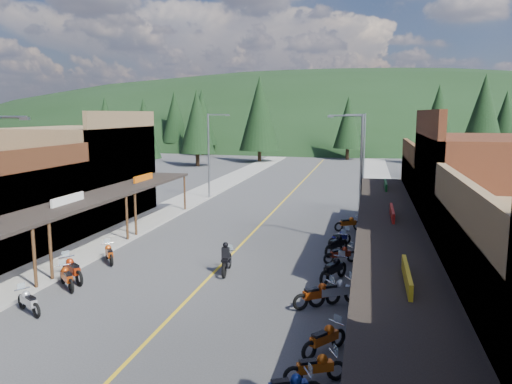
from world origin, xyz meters
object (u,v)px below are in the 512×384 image
Objects in this scene: pine_1 at (202,117)px; bike_east_9 at (341,253)px; streetlight_1 at (210,152)px; pedestrian_east_b at (383,221)px; pine_4 at (438,118)px; pine_10 at (197,122)px; pine_0 at (106,122)px; pine_2 at (260,113)px; bike_east_6 at (317,293)px; pine_3 at (348,122)px; bike_west_7 at (72,268)px; shop_east_2 at (507,213)px; bike_east_12 at (348,223)px; shop_east_3 at (466,200)px; bike_east_4 at (315,366)px; pedestrian_east_a at (377,287)px; streetlight_3 at (363,148)px; bike_east_11 at (340,237)px; bike_west_5 at (29,300)px; bike_west_8 at (109,253)px; bike_east_10 at (337,244)px; pine_8 at (144,129)px; bike_east_5 at (324,337)px; shop_west_3 at (81,173)px; bike_east_8 at (333,268)px; pine_11 at (483,121)px; bike_west_6 at (67,276)px; streetlight_2 at (358,173)px; bike_east_7 at (335,290)px; pine_7 at (175,117)px; pine_9 at (505,127)px; rider_on_bike at (227,260)px.

pine_1 is 73.04m from bike_east_9.
streetlight_1 reaches higher than pedestrian_east_b.
pine_10 is (-36.00, -10.00, -0.45)m from pine_4.
pine_2 reaches higher than pine_0.
bike_east_6 is (12.55, -24.66, -3.84)m from streetlight_1.
bike_west_7 is at bearing -98.56° from pine_3.
shop_east_2 is 5.38× the size of bike_east_12.
shop_east_3 reaches higher than bike_east_4.
pine_3 is 5.71× the size of pedestrian_east_a.
bike_east_6 reaches higher than bike_east_9.
streetlight_3 is 0.69× the size of pine_10.
bike_east_9 is at bearing -49.13° from bike_east_11.
bike_west_5 is 0.96× the size of bike_west_8.
pedestrian_east_b reaches higher than bike_east_10.
pine_1 is 0.89× the size of pine_2.
pine_8 is 54.82m from bike_east_5.
shop_west_3 is at bearing -180.00° from shop_east_3.
streetlight_1 is 22.77m from bike_east_9.
bike_east_11 is at bearing 128.45° from bike_east_5.
pine_3 is (28.00, -4.00, -0.75)m from pine_1.
bike_east_8 is 3.03m from bike_east_9.
pine_0 reaches higher than shop_west_3.
pedestrian_east_a is (1.96, -3.61, 0.45)m from bike_east_8.
pine_11 is at bearing 102.30° from bike_east_11.
bike_west_6 is 15.71m from bike_east_11.
pine_4 is (11.05, 52.00, 2.78)m from streetlight_2.
streetlight_2 is at bearing -16.08° from bike_west_7.
streetlight_1 is 3.87× the size of bike_west_6.
pine_8 is at bearing -176.50° from bike_east_7.
pine_7 is 5.72× the size of bike_east_6.
pine_9 is 5.33× the size of bike_east_12.
bike_east_10 is (-7.89, 3.83, -2.87)m from shop_east_2.
pine_10 is at bearing 104.45° from rider_on_bike.
bike_west_5 is at bearing -109.84° from pine_4.
shop_west_3 reaches higher than bike_east_4.
pine_2 reaches higher than bike_east_11.
pine_2 is at bearing -7.59° from pine_0.
pine_2 is 6.97× the size of bike_west_8.
rider_on_bike is at bearing -66.50° from pine_7.
shop_east_3 is 24.36m from bike_west_6.
shop_west_3 reaches higher than bike_west_6.
pine_4 is at bearing -1.97° from pine_0.
bike_east_4 is 0.85× the size of bike_east_10.
bike_west_8 is 1.10× the size of pedestrian_east_b.
pine_8 reaches higher than pedestrian_east_a.
bike_east_11 is 1.04× the size of pedestrian_east_a.
pine_10 is at bearing 176.64° from bike_east_4.
pine_1 is 79.75m from pedestrian_east_a.
pine_0 and pine_3 have the same top height.
pine_10 is 5.68× the size of bike_east_5.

